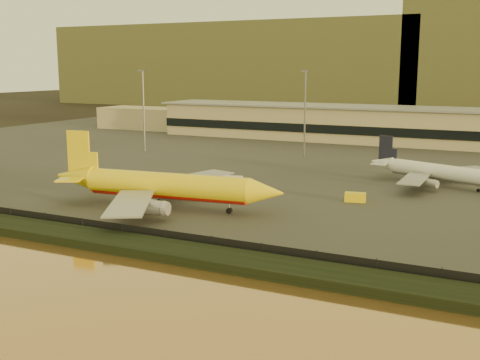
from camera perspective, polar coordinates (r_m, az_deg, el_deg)
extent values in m
plane|color=black|center=(103.79, -4.06, -4.18)|extent=(900.00, 900.00, 0.00)
cube|color=black|center=(89.90, -9.55, -6.21)|extent=(320.00, 7.00, 1.40)
cube|color=#2D2D2D|center=(190.36, 10.48, 2.52)|extent=(320.00, 220.00, 0.20)
cube|color=black|center=(92.86, -8.12, -5.23)|extent=(300.00, 0.05, 2.20)
cube|color=tan|center=(218.50, 12.70, 5.08)|extent=(160.00, 22.00, 12.00)
cube|color=black|center=(207.78, 11.95, 4.56)|extent=(160.00, 0.60, 3.00)
cube|color=gray|center=(218.00, 12.76, 6.73)|extent=(164.00, 24.00, 0.60)
cube|color=tan|center=(261.11, -7.89, 5.79)|extent=(50.00, 18.00, 9.00)
cylinder|color=slate|center=(192.25, -9.12, 6.42)|extent=(0.50, 0.50, 25.00)
cube|color=slate|center=(191.75, -9.23, 10.21)|extent=(2.20, 2.20, 0.40)
cylinder|color=slate|center=(177.82, 6.17, 6.16)|extent=(0.50, 0.50, 25.00)
cube|color=slate|center=(177.28, 6.25, 10.25)|extent=(2.20, 2.20, 0.40)
cube|color=brown|center=(467.25, 2.13, 10.81)|extent=(260.00, 160.00, 55.00)
cylinder|color=yellow|center=(114.03, -6.87, -0.48)|extent=(32.77, 8.40, 4.69)
cylinder|color=#BC140A|center=(114.19, -6.87, -0.88)|extent=(31.76, 7.27, 3.66)
cone|color=yellow|center=(106.95, 2.47, -1.16)|extent=(6.81, 5.38, 4.69)
cone|color=yellow|center=(124.21, -15.29, 0.30)|extent=(8.60, 5.59, 4.69)
cube|color=yellow|center=(122.91, -15.06, 2.64)|extent=(4.97, 0.94, 8.20)
cube|color=yellow|center=(126.98, -13.43, 0.77)|extent=(5.30, 5.25, 0.28)
cube|color=yellow|center=(119.36, -15.86, 0.03)|extent=(5.95, 5.93, 0.28)
cube|color=gray|center=(125.64, -4.71, 0.22)|extent=(11.46, 21.23, 0.28)
cylinder|color=gray|center=(122.25, -4.32, -0.68)|extent=(5.67, 3.18, 2.58)
cube|color=gray|center=(103.86, -10.37, -2.15)|extent=(15.25, 20.82, 0.28)
cylinder|color=gray|center=(105.67, -8.46, -2.58)|extent=(5.67, 3.18, 2.58)
cylinder|color=black|center=(110.02, -1.03, -2.91)|extent=(1.12, 0.93, 1.03)
cylinder|color=slate|center=(109.90, -1.03, -2.64)|extent=(0.18, 0.18, 2.11)
cylinder|color=black|center=(114.56, -8.82, -2.49)|extent=(1.12, 0.93, 1.03)
cylinder|color=slate|center=(114.44, -8.82, -2.23)|extent=(0.18, 0.18, 2.11)
cylinder|color=black|center=(118.18, -7.85, -2.06)|extent=(1.12, 0.93, 1.03)
cylinder|color=slate|center=(118.07, -7.86, -1.80)|extent=(0.18, 0.18, 2.11)
cylinder|color=white|center=(142.12, 18.42, 0.76)|extent=(23.88, 12.13, 3.38)
cylinder|color=gray|center=(142.22, 18.40, 0.52)|extent=(22.98, 11.19, 2.64)
cone|color=white|center=(150.00, 13.38, 1.61)|extent=(6.91, 5.39, 3.38)
cube|color=black|center=(149.10, 13.65, 2.99)|extent=(3.56, 1.63, 5.92)
cube|color=white|center=(152.00, 14.52, 1.77)|extent=(4.65, 4.63, 0.20)
cube|color=white|center=(146.45, 13.06, 1.51)|extent=(3.58, 3.42, 0.20)
cube|color=gray|center=(150.61, 19.93, 0.97)|extent=(13.93, 14.28, 0.20)
cylinder|color=gray|center=(147.99, 20.07, 0.43)|extent=(4.46, 3.23, 1.86)
cube|color=gray|center=(134.64, 16.19, 0.10)|extent=(4.82, 15.25, 0.20)
cylinder|color=gray|center=(135.89, 17.29, -0.27)|extent=(4.46, 3.23, 1.86)
cylinder|color=black|center=(138.40, 21.69, -0.91)|extent=(0.91, 0.82, 0.74)
cylinder|color=slate|center=(138.32, 21.70, -0.75)|extent=(0.18, 0.18, 1.52)
cylinder|color=black|center=(142.55, 17.16, -0.30)|extent=(0.91, 0.82, 0.74)
cylinder|color=slate|center=(142.48, 17.17, -0.15)|extent=(0.18, 0.18, 1.52)
cylinder|color=black|center=(145.14, 17.78, -0.15)|extent=(0.91, 0.82, 0.74)
cylinder|color=slate|center=(145.07, 17.79, 0.00)|extent=(0.18, 0.18, 1.52)
cube|color=yellow|center=(121.40, 10.87, -1.62)|extent=(4.36, 2.60, 1.83)
cube|color=white|center=(136.21, -0.74, -0.05)|extent=(4.80, 2.97, 2.01)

